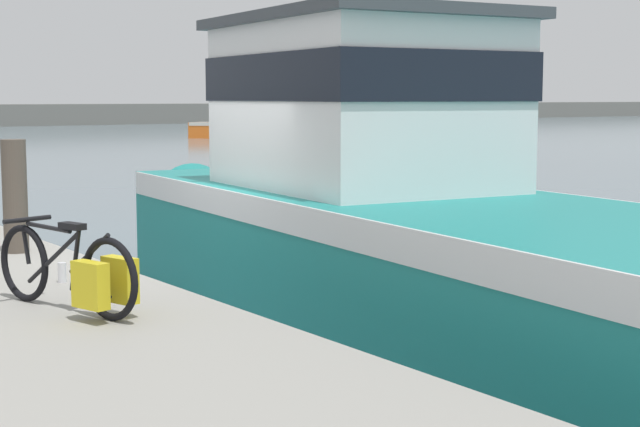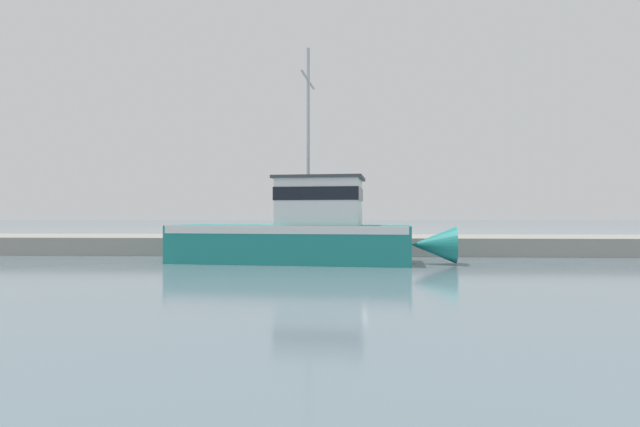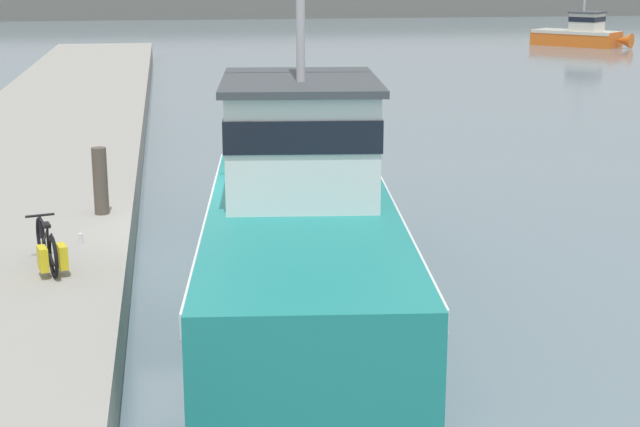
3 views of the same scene
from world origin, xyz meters
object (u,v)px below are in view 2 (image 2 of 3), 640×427
Objects in this scene: fishing_boat_main at (305,230)px; mooring_post at (359,225)px; bicycle_touring at (289,230)px; water_bottle_by_bike at (316,236)px.

mooring_post is at bearing 152.25° from fishing_boat_main.
fishing_boat_main reaches higher than mooring_post.
water_bottle_by_bike is at bearing 59.70° from bicycle_touring.
mooring_post is 2.08m from water_bottle_by_bike.
water_bottle_by_bike is at bearing -178.30° from fishing_boat_main.
fishing_boat_main is 62.18× the size of water_bottle_by_bike.
fishing_boat_main is 3.65m from water_bottle_by_bike.
mooring_post is 6.67× the size of water_bottle_by_bike.
mooring_post is (0.58, 3.33, 0.29)m from bicycle_touring.
mooring_post is (-3.40, 2.29, 0.16)m from fishing_boat_main.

